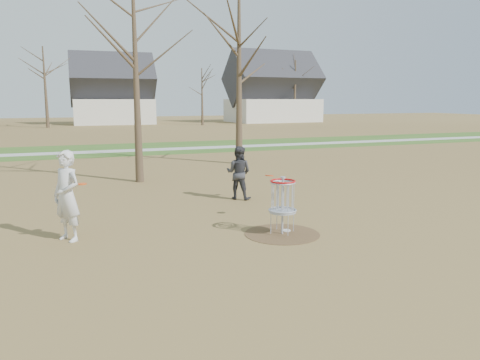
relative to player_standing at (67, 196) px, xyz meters
name	(u,v)px	position (x,y,z in m)	size (l,w,h in m)	color
ground	(282,234)	(4.75, -1.30, -1.03)	(160.00, 160.00, 0.00)	brown
green_band	(140,149)	(4.75, 19.70, -1.03)	(160.00, 8.00, 0.01)	#2D5119
footpath	(142,150)	(4.75, 18.70, -1.02)	(160.00, 1.50, 0.01)	#9E9E99
dirt_circle	(282,234)	(4.75, -1.30, -1.03)	(1.80, 1.80, 0.01)	#47331E
player_standing	(67,196)	(0.00, 0.00, 0.00)	(0.75, 0.49, 2.06)	silver
player_throwing	(239,173)	(5.21, 2.82, -0.18)	(0.83, 0.65, 1.71)	#303035
disc_grounded	(286,230)	(4.94, -1.12, -1.01)	(0.22, 0.22, 0.02)	silver
discs_in_play	(188,179)	(2.79, 0.00, 0.21)	(4.94, 0.44, 0.16)	red
disc_golf_basket	(283,197)	(4.75, -1.30, -0.12)	(0.64, 0.64, 1.35)	#9EA3AD
bare_trees	(131,76)	(6.53, 34.49, 4.32)	(52.62, 44.98, 9.00)	#382B1E
houses_row	(133,97)	(9.07, 51.26, 2.49)	(56.51, 10.01, 7.26)	silver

